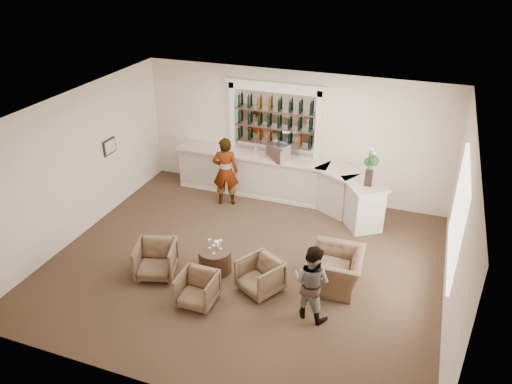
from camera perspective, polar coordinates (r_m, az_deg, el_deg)
ground at (r=10.72m, az=-1.28°, el=-8.11°), size 8.00×8.00×0.00m
room_shell at (r=10.11m, az=0.91°, el=4.80°), size 8.04×7.02×3.32m
bar_counter at (r=12.91m, az=2.85°, el=1.42°), size 5.72×1.80×1.14m
back_bar_alcove at (r=12.81m, az=2.11°, el=8.29°), size 2.64×0.25×3.00m
cocktail_table at (r=10.40m, az=-4.69°, el=-7.76°), size 0.68×0.68×0.50m
sommelier at (r=12.59m, az=-3.51°, el=2.36°), size 0.76×0.61×1.81m
guest at (r=9.03m, az=6.36°, el=-10.20°), size 0.84×0.73×1.48m
armchair_left at (r=10.39m, az=-11.38°, el=-7.58°), size 0.98×0.99×0.73m
armchair_center at (r=9.57m, az=-6.73°, el=-10.95°), size 0.69×0.71×0.64m
armchair_right at (r=9.79m, az=0.49°, el=-9.55°), size 1.00×1.01×0.68m
armchair_far at (r=10.03m, az=9.16°, el=-8.76°), size 1.06×1.19×0.73m
espresso_machine at (r=12.56m, az=2.56°, el=4.57°), size 0.60×0.56×0.43m
flower_vase at (r=11.41m, az=12.93°, el=3.18°), size 0.25×0.25×0.95m
wine_glass_bar_left at (r=12.76m, az=2.11°, el=4.42°), size 0.07×0.07×0.21m
wine_glass_bar_right at (r=12.86m, az=-0.05°, el=4.63°), size 0.07×0.07×0.21m
wine_glass_tbl_a at (r=10.27m, az=-5.31°, el=-5.91°), size 0.07×0.07×0.21m
wine_glass_tbl_b at (r=10.23m, az=-4.07°, el=-6.01°), size 0.07×0.07×0.21m
wine_glass_tbl_c at (r=10.09m, az=-4.87°, el=-6.55°), size 0.07×0.07×0.21m
napkin_holder at (r=10.34m, az=-4.54°, el=-5.91°), size 0.08×0.08×0.12m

